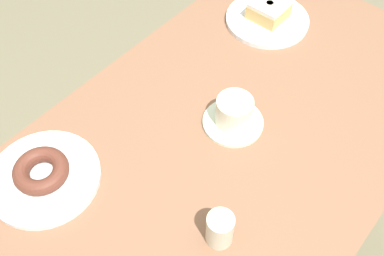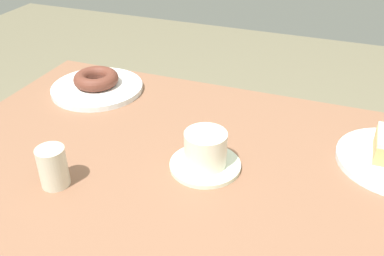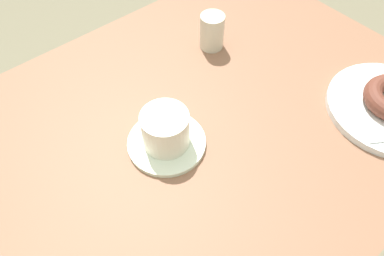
{
  "view_description": "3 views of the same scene",
  "coord_description": "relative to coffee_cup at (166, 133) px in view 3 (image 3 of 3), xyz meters",
  "views": [
    {
      "loc": [
        -0.54,
        -0.32,
        1.55
      ],
      "look_at": [
        -0.11,
        0.04,
        0.81
      ],
      "focal_mm": 42.63,
      "sensor_mm": 36.0,
      "label": 1
    },
    {
      "loc": [
        0.19,
        -0.6,
        1.25
      ],
      "look_at": [
        -0.06,
        0.05,
        0.82
      ],
      "focal_mm": 40.27,
      "sensor_mm": 36.0,
      "label": 2
    },
    {
      "loc": [
        0.17,
        0.3,
        1.27
      ],
      "look_at": [
        -0.05,
        0.03,
        0.81
      ],
      "focal_mm": 33.64,
      "sensor_mm": 36.0,
      "label": 3
    }
  ],
  "objects": [
    {
      "name": "coffee_cup",
      "position": [
        0.0,
        0.0,
        0.0
      ],
      "size": [
        0.13,
        0.13,
        0.07
      ],
      "color": "silver",
      "rests_on": "table"
    },
    {
      "name": "sugar_jar",
      "position": [
        -0.23,
        -0.14,
        0.0
      ],
      "size": [
        0.05,
        0.05,
        0.07
      ],
      "primitive_type": "cylinder",
      "color": "beige",
      "rests_on": "table"
    },
    {
      "name": "table",
      "position": [
        0.02,
        -0.01,
        -0.17
      ],
      "size": [
        1.1,
        0.68,
        0.77
      ],
      "color": "brown",
      "rests_on": "ground_plane"
    }
  ]
}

